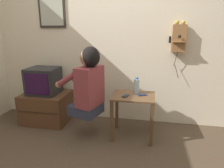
{
  "coord_description": "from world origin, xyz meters",
  "views": [
    {
      "loc": [
        0.64,
        -1.81,
        1.45
      ],
      "look_at": [
        0.16,
        0.64,
        0.75
      ],
      "focal_mm": 32.0,
      "sensor_mm": 36.0,
      "label": 1
    }
  ],
  "objects": [
    {
      "name": "cell_phone_spare",
      "position": [
        0.55,
        0.71,
        0.6
      ],
      "size": [
        0.14,
        0.11,
        0.01
      ],
      "rotation": [
        0.0,
        0.0,
        -1.08
      ],
      "color": "navy",
      "rests_on": "side_table"
    },
    {
      "name": "cell_phone_held",
      "position": [
        0.34,
        0.64,
        0.6
      ],
      "size": [
        0.09,
        0.14,
        0.01
      ],
      "rotation": [
        0.0,
        0.0,
        -0.27
      ],
      "color": "black",
      "rests_on": "side_table"
    },
    {
      "name": "wall_back",
      "position": [
        0.0,
        1.24,
        1.27
      ],
      "size": [
        6.8,
        0.05,
        2.55
      ],
      "color": "beige",
      "rests_on": "ground_plane"
    },
    {
      "name": "television",
      "position": [
        -0.96,
        0.9,
        0.67
      ],
      "size": [
        0.45,
        0.4,
        0.4
      ],
      "color": "#232326",
      "rests_on": "tv_stand"
    },
    {
      "name": "ground_plane",
      "position": [
        0.0,
        0.0,
        0.0
      ],
      "size": [
        14.0,
        14.0,
        0.0
      ],
      "primitive_type": "plane",
      "color": "#4C3D2D"
    },
    {
      "name": "water_bottle",
      "position": [
        0.47,
        0.79,
        0.7
      ],
      "size": [
        0.07,
        0.07,
        0.22
      ],
      "color": "silver",
      "rests_on": "side_table"
    },
    {
      "name": "framed_picture",
      "position": [
        -0.89,
        1.2,
        1.7
      ],
      "size": [
        0.43,
        0.03,
        0.5
      ],
      "color": "#2D2823"
    },
    {
      "name": "side_table",
      "position": [
        0.44,
        0.69,
        0.47
      ],
      "size": [
        0.56,
        0.45,
        0.6
      ],
      "color": "brown",
      "rests_on": "ground_plane"
    },
    {
      "name": "wall_phone_antique",
      "position": [
        1.0,
        1.15,
        1.32
      ],
      "size": [
        0.22,
        0.18,
        0.8
      ],
      "color": "olive"
    },
    {
      "name": "person",
      "position": [
        -0.14,
        0.58,
        0.76
      ],
      "size": [
        0.62,
        0.53,
        0.91
      ],
      "rotation": [
        0.0,
        0.0,
        1.27
      ],
      "color": "#2D3347",
      "rests_on": "ground_plane"
    },
    {
      "name": "tv_stand",
      "position": [
        -0.95,
        0.91,
        0.23
      ],
      "size": [
        0.69,
        0.57,
        0.47
      ],
      "color": "#51331E",
      "rests_on": "ground_plane"
    }
  ]
}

